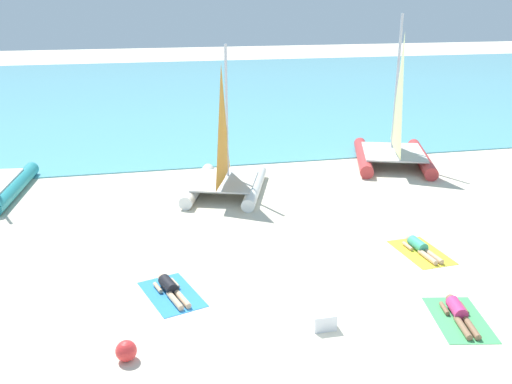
# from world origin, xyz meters

# --- Properties ---
(ground_plane) EXTENTS (120.00, 120.00, 0.00)m
(ground_plane) POSITION_xyz_m (0.00, 10.00, 0.00)
(ground_plane) COLOR beige
(ocean_water) EXTENTS (120.00, 40.00, 0.05)m
(ocean_water) POSITION_xyz_m (0.00, 32.33, 0.03)
(ocean_water) COLOR #5BB2C1
(ocean_water) RESTS_ON ground
(sailboat_white) EXTENTS (3.73, 4.63, 5.23)m
(sailboat_white) POSITION_xyz_m (-0.35, 9.03, 0.78)
(sailboat_white) COLOR white
(sailboat_white) RESTS_ON ground
(sailboat_red) EXTENTS (4.36, 5.40, 6.11)m
(sailboat_red) POSITION_xyz_m (7.18, 11.09, 0.91)
(sailboat_red) COLOR #CC3838
(sailboat_red) RESTS_ON ground
(towel_left) EXTENTS (1.60, 2.14, 0.01)m
(towel_left) POSITION_xyz_m (-2.86, 2.07, 0.01)
(towel_left) COLOR #338CD8
(towel_left) RESTS_ON ground
(sunbather_left) EXTENTS (0.82, 1.54, 0.30)m
(sunbather_left) POSITION_xyz_m (-2.88, 2.13, 0.13)
(sunbather_left) COLOR black
(sunbather_left) RESTS_ON towel_left
(towel_middle) EXTENTS (1.46, 2.08, 0.01)m
(towel_middle) POSITION_xyz_m (3.26, -0.45, 0.01)
(towel_middle) COLOR #4CB266
(towel_middle) RESTS_ON ground
(sunbather_middle) EXTENTS (0.71, 1.56, 0.30)m
(sunbather_middle) POSITION_xyz_m (3.28, -0.38, 0.13)
(sunbather_middle) COLOR #D83372
(sunbather_middle) RESTS_ON towel_middle
(towel_right) EXTENTS (1.24, 1.98, 0.01)m
(towel_right) POSITION_xyz_m (4.13, 2.89, 0.01)
(towel_right) COLOR yellow
(towel_right) RESTS_ON ground
(sunbather_right) EXTENTS (0.57, 1.57, 0.30)m
(sunbather_right) POSITION_xyz_m (4.12, 2.95, 0.13)
(sunbather_right) COLOR #3FB28C
(sunbather_right) RESTS_ON towel_right
(beach_ball) EXTENTS (0.42, 0.42, 0.42)m
(beach_ball) POSITION_xyz_m (-3.93, -0.33, 0.21)
(beach_ball) COLOR red
(beach_ball) RESTS_ON ground
(cooler_box) EXTENTS (0.50, 0.36, 0.36)m
(cooler_box) POSITION_xyz_m (0.21, -0.10, 0.18)
(cooler_box) COLOR white
(cooler_box) RESTS_ON ground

